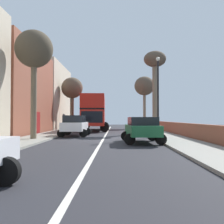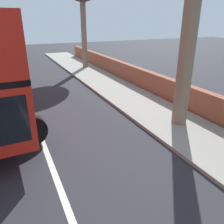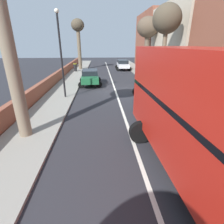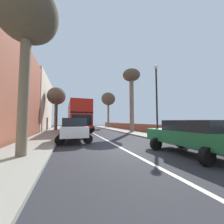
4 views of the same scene
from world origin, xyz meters
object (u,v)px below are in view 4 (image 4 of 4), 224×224
street_tree_left_0 (27,17)px  lamppost_right (157,95)px  parked_car_green_right_2 (191,135)px  street_tree_left_4 (57,97)px  parked_car_white_left_0 (74,128)px  street_tree_right_5 (108,99)px  street_tree_right_1 (131,81)px  double_decker_bus (78,115)px

street_tree_left_0 → lamppost_right: size_ratio=1.17×
parked_car_green_right_2 → street_tree_left_4: size_ratio=0.64×
parked_car_green_right_2 → street_tree_left_4: 19.92m
parked_car_white_left_0 → street_tree_right_5: size_ratio=0.54×
parked_car_white_left_0 → street_tree_left_4: size_ratio=0.62×
parked_car_green_right_2 → street_tree_right_5: (2.77, 23.00, 5.38)m
street_tree_right_1 → lamppost_right: street_tree_right_1 is taller
parked_car_green_right_2 → lamppost_right: size_ratio=0.69×
double_decker_bus → street_tree_right_1: (6.73, -4.37, 4.60)m
parked_car_white_left_0 → lamppost_right: size_ratio=0.66×
street_tree_right_5 → lamppost_right: size_ratio=1.22×
street_tree_left_0 → parked_car_green_right_2: bearing=-12.8°
street_tree_left_4 → street_tree_right_5: bearing=26.4°
double_decker_bus → street_tree_right_5: 11.00m
double_decker_bus → parked_car_green_right_2: 16.08m
parked_car_white_left_0 → street_tree_left_0: bearing=-118.8°
parked_car_white_left_0 → street_tree_right_1: size_ratio=0.50×
street_tree_left_0 → double_decker_bus: bearing=77.8°
parked_car_white_left_0 → parked_car_green_right_2: parked_car_white_left_0 is taller
street_tree_left_4 → lamppost_right: 16.10m
street_tree_left_4 → street_tree_right_5: size_ratio=0.88×
street_tree_right_1 → street_tree_left_4: size_ratio=1.24×
double_decker_bus → lamppost_right: 12.29m
street_tree_left_4 → lamppost_right: size_ratio=1.08×
street_tree_left_0 → street_tree_right_1: bearing=44.2°
double_decker_bus → lamppost_right: lamppost_right is taller
parked_car_white_left_0 → lamppost_right: lamppost_right is taller
street_tree_right_1 → street_tree_left_4: (-9.92, 6.87, -1.57)m
street_tree_right_5 → street_tree_left_4: bearing=-153.6°
street_tree_left_0 → lamppost_right: 9.81m
double_decker_bus → street_tree_left_0: (-2.99, -13.82, 3.72)m
lamppost_right → parked_car_green_right_2: bearing=-110.4°
parked_car_white_left_0 → double_decker_bus: bearing=85.3°
parked_car_green_right_2 → street_tree_left_0: 9.01m
street_tree_right_1 → parked_car_green_right_2: bearing=-102.9°
parked_car_white_left_0 → street_tree_right_1: street_tree_right_1 is taller
street_tree_right_1 → parked_car_white_left_0: bearing=-144.0°
parked_car_white_left_0 → street_tree_left_0: street_tree_left_0 is taller
parked_car_green_right_2 → street_tree_left_0: size_ratio=0.59×
parked_car_white_left_0 → street_tree_right_1: bearing=36.0°
parked_car_white_left_0 → street_tree_left_4: 13.32m
street_tree_right_1 → street_tree_right_5: size_ratio=1.09×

